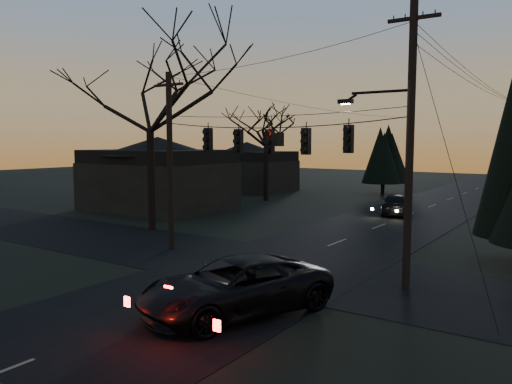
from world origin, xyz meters
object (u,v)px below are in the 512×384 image
Objects in this scene: utility_pole_far_l at (406,190)px; utility_pole_right at (405,288)px; bare_tree_left at (149,92)px; sedan_oncoming_a at (396,204)px; utility_pole_left at (171,249)px; suv_near at (236,287)px.

utility_pole_right is at bearing -72.28° from utility_pole_far_l.
bare_tree_left is at bearing -98.37° from utility_pole_far_l.
utility_pole_right is 37.79m from utility_pole_far_l.
bare_tree_left reaches higher than sedan_oncoming_a.
sedan_oncoming_a is (-6.30, 17.43, 0.80)m from utility_pole_right.
utility_pole_left is 1.82× the size of sedan_oncoming_a.
utility_pole_left is 18.21m from sedan_oncoming_a.
suv_near is at bearing -34.57° from utility_pole_left.
bare_tree_left reaches higher than utility_pole_left.
utility_pole_right is at bearing -11.58° from bare_tree_left.
utility_pole_right reaches higher than utility_pole_left.
utility_pole_far_l is at bearing 90.00° from utility_pole_left.
sedan_oncoming_a is (10.00, 14.09, -7.32)m from bare_tree_left.
utility_pole_right reaches higher than utility_pole_far_l.
utility_pole_far_l is (0.00, 36.00, 0.00)m from utility_pole_left.
utility_pole_right is 18.51m from bare_tree_left.
utility_pole_far_l is 1.71× the size of sedan_oncoming_a.
utility_pole_right is 0.86× the size of bare_tree_left.
utility_pole_far_l reaches higher than sedan_oncoming_a.
utility_pole_left is 1.41× the size of suv_near.
utility_pole_left is 9.83m from suv_near.
utility_pole_left is at bearing 180.00° from utility_pole_right.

